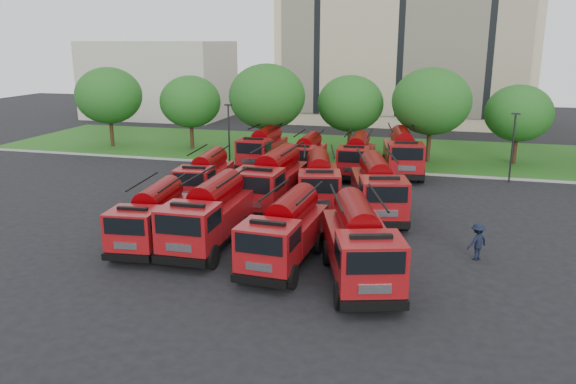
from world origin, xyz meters
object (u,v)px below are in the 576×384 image
at_px(fire_truck_7, 378,188).
at_px(firefighter_5, 387,205).
at_px(fire_truck_9, 306,154).
at_px(firefighter_4, 163,232).
at_px(fire_truck_6, 319,181).
at_px(firefighter_3, 476,259).
at_px(fire_truck_3, 360,244).
at_px(firefighter_2, 390,285).
at_px(fire_truck_10, 357,156).
at_px(fire_truck_1, 209,215).
at_px(firefighter_0, 379,289).
at_px(fire_truck_2, 285,231).
at_px(fire_truck_8, 263,148).
at_px(fire_truck_5, 272,180).
at_px(fire_truck_4, 205,176).
at_px(fire_truck_0, 152,217).
at_px(fire_truck_11, 402,153).
at_px(firefighter_1, 263,277).

distance_m(fire_truck_7, firefighter_5, 2.91).
distance_m(fire_truck_9, firefighter_4, 16.77).
xyz_separation_m(fire_truck_6, firefighter_3, (9.15, -6.81, -1.63)).
bearing_deg(fire_truck_7, fire_truck_3, -102.01).
height_order(fire_truck_6, firefighter_2, fire_truck_6).
distance_m(fire_truck_10, firefighter_3, 17.78).
bearing_deg(fire_truck_6, firefighter_3, -49.51).
bearing_deg(fire_truck_6, fire_truck_10, 70.02).
height_order(fire_truck_1, firefighter_4, fire_truck_1).
bearing_deg(fire_truck_7, firefighter_5, 66.72).
bearing_deg(fire_truck_3, firefighter_0, -51.29).
distance_m(fire_truck_2, fire_truck_10, 18.67).
xyz_separation_m(fire_truck_6, fire_truck_8, (-6.80, 10.02, -0.04)).
bearing_deg(fire_truck_10, fire_truck_5, -112.58).
xyz_separation_m(fire_truck_1, fire_truck_10, (4.97, 17.43, -0.14)).
relative_size(fire_truck_4, fire_truck_7, 0.86).
distance_m(firefighter_2, firefighter_3, 5.44).
xyz_separation_m(fire_truck_5, firefighter_0, (7.73, -10.19, -1.78)).
distance_m(fire_truck_0, fire_truck_1, 2.95).
bearing_deg(firefighter_3, fire_truck_6, -80.96).
height_order(fire_truck_2, fire_truck_8, fire_truck_2).
bearing_deg(firefighter_0, fire_truck_6, 104.78).
bearing_deg(firefighter_2, fire_truck_0, 57.15).
bearing_deg(fire_truck_11, firefighter_3, -83.52).
height_order(fire_truck_10, firefighter_2, fire_truck_10).
height_order(fire_truck_5, firefighter_4, fire_truck_5).
relative_size(fire_truck_7, firefighter_0, 4.00).
relative_size(fire_truck_10, firefighter_0, 3.50).
height_order(fire_truck_9, firefighter_2, fire_truck_9).
xyz_separation_m(fire_truck_7, firefighter_2, (1.67, -9.73, -1.70)).
bearing_deg(fire_truck_3, firefighter_1, 173.67).
xyz_separation_m(fire_truck_7, firefighter_5, (0.39, 2.32, -1.70)).
height_order(fire_truck_8, firefighter_2, fire_truck_8).
relative_size(fire_truck_0, firefighter_5, 4.19).
xyz_separation_m(fire_truck_1, fire_truck_7, (7.63, 7.40, 0.01)).
relative_size(fire_truck_1, fire_truck_7, 0.95).
bearing_deg(firefighter_2, fire_truck_2, 53.16).
xyz_separation_m(fire_truck_7, firefighter_0, (1.24, -10.28, -1.70)).
distance_m(fire_truck_8, firefighter_0, 24.47).
bearing_deg(fire_truck_5, fire_truck_7, 2.78).
bearing_deg(fire_truck_5, firefighter_1, -73.72).
xyz_separation_m(firefighter_3, firefighter_5, (-4.98, 8.08, 0.00)).
xyz_separation_m(fire_truck_5, firefighter_1, (2.62, -10.30, -1.78)).
relative_size(firefighter_1, firefighter_3, 1.06).
xyz_separation_m(fire_truck_2, firefighter_4, (-7.65, 2.56, -1.60)).
height_order(fire_truck_4, fire_truck_5, fire_truck_5).
height_order(fire_truck_0, fire_truck_2, fire_truck_2).
distance_m(fire_truck_5, firefighter_2, 12.75).
height_order(fire_truck_1, fire_truck_11, fire_truck_11).
relative_size(fire_truck_6, fire_truck_9, 1.18).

